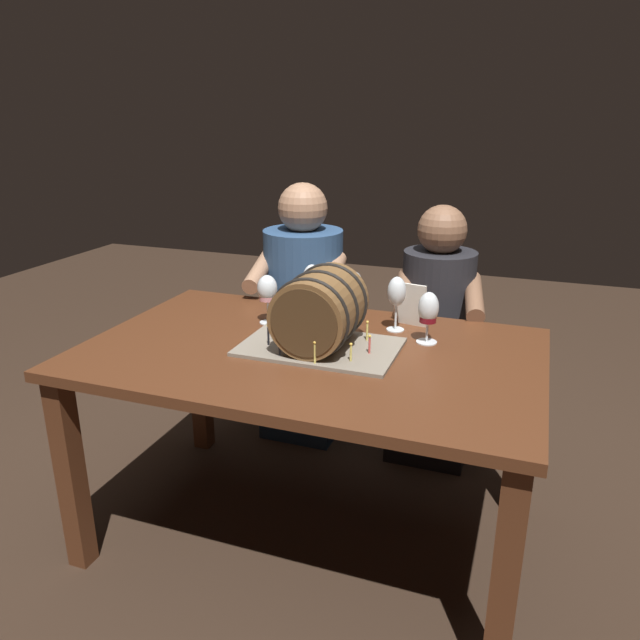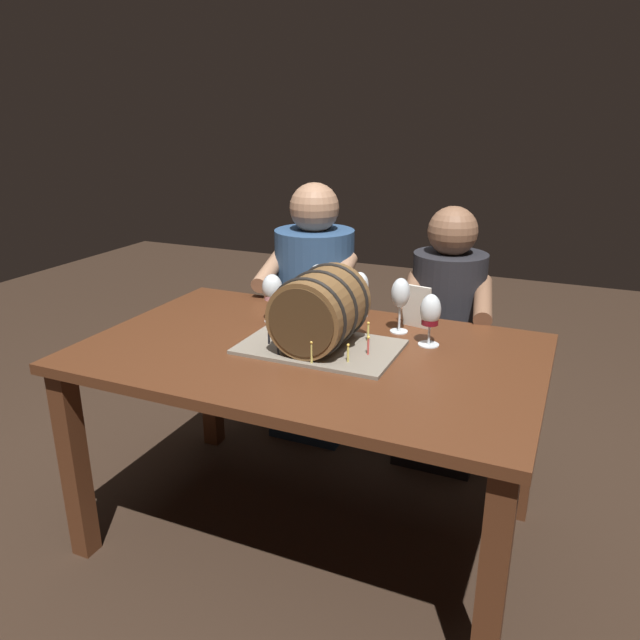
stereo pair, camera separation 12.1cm
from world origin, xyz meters
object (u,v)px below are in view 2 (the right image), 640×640
at_px(wine_glass_rose, 272,290).
at_px(menu_card, 417,307).
at_px(wine_glass_white, 360,287).
at_px(wine_glass_empty, 401,294).
at_px(wine_glass_red, 430,313).
at_px(person_seated_right, 444,353).
at_px(barrel_cake, 320,313).
at_px(dining_table, 310,375).
at_px(wine_glass_amber, 318,282).
at_px(person_seated_left, 314,321).

height_order(wine_glass_rose, menu_card, wine_glass_rose).
distance_m(wine_glass_white, menu_card, 0.24).
relative_size(wine_glass_empty, wine_glass_red, 1.11).
relative_size(wine_glass_red, menu_card, 1.12).
bearing_deg(person_seated_right, barrel_cake, -111.38).
height_order(dining_table, wine_glass_white, wine_glass_white).
distance_m(barrel_cake, wine_glass_amber, 0.34).
xyz_separation_m(dining_table, person_seated_right, (0.30, 0.71, -0.14)).
relative_size(wine_glass_white, menu_card, 1.08).
xyz_separation_m(barrel_cake, menu_card, (0.24, 0.33, -0.04)).
xyz_separation_m(barrel_cake, wine_glass_empty, (0.19, 0.26, 0.01)).
relative_size(dining_table, barrel_cake, 2.91).
distance_m(wine_glass_empty, wine_glass_red, 0.16).
distance_m(wine_glass_amber, menu_card, 0.38).
bearing_deg(wine_glass_red, wine_glass_empty, 146.82).
bearing_deg(wine_glass_empty, dining_table, -129.61).
bearing_deg(barrel_cake, dining_table, -158.32).
xyz_separation_m(dining_table, person_seated_left, (-0.30, 0.71, -0.08)).
relative_size(wine_glass_rose, menu_card, 1.14).
xyz_separation_m(barrel_cake, wine_glass_rose, (-0.27, 0.17, 0.00)).
height_order(dining_table, person_seated_left, person_seated_left).
height_order(wine_glass_rose, person_seated_right, person_seated_right).
height_order(wine_glass_white, person_seated_left, person_seated_left).
height_order(person_seated_left, person_seated_right, person_seated_left).
distance_m(wine_glass_red, menu_card, 0.18).
bearing_deg(wine_glass_empty, wine_glass_red, -33.18).
bearing_deg(wine_glass_rose, dining_table, -38.21).
bearing_deg(person_seated_left, menu_card, -33.04).
distance_m(dining_table, wine_glass_white, 0.44).
relative_size(dining_table, wine_glass_red, 8.38).
bearing_deg(wine_glass_white, dining_table, -94.84).
xyz_separation_m(wine_glass_amber, person_seated_right, (0.42, 0.39, -0.37)).
xyz_separation_m(wine_glass_white, person_seated_right, (0.27, 0.33, -0.35)).
bearing_deg(menu_card, wine_glass_white, 179.93).
height_order(barrel_cake, person_seated_left, person_seated_left).
relative_size(dining_table, wine_glass_empty, 7.55).
xyz_separation_m(wine_glass_empty, wine_glass_red, (0.13, -0.08, -0.02)).
height_order(dining_table, menu_card, menu_card).
xyz_separation_m(menu_card, person_seated_right, (0.04, 0.37, -0.31)).
distance_m(wine_glass_empty, wine_glass_white, 0.22).
bearing_deg(barrel_cake, person_seated_right, 68.62).
distance_m(dining_table, barrel_cake, 0.22).
bearing_deg(wine_glass_white, wine_glass_red, -31.52).
distance_m(wine_glass_amber, person_seated_right, 0.68).
bearing_deg(dining_table, person_seated_left, 113.09).
height_order(wine_glass_red, menu_card, wine_glass_red).
bearing_deg(person_seated_left, wine_glass_red, -38.56).
bearing_deg(wine_glass_amber, menu_card, 2.78).
bearing_deg(wine_glass_red, person_seated_right, 95.38).
relative_size(wine_glass_rose, person_seated_right, 0.16).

